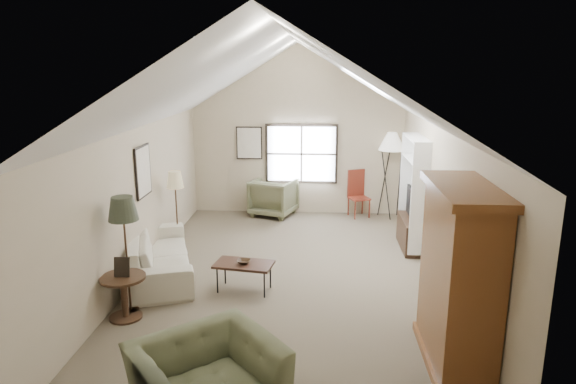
# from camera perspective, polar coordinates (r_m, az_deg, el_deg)

# --- Properties ---
(room_shell) EXTENTS (5.01, 8.01, 4.00)m
(room_shell) POSITION_cam_1_polar(r_m,az_deg,el_deg) (8.11, -0.18, 11.79)
(room_shell) COLOR #6F644F
(room_shell) RESTS_ON ground
(window) EXTENTS (1.72, 0.08, 1.42)m
(window) POSITION_cam_1_polar(r_m,az_deg,el_deg) (12.23, 1.51, 4.25)
(window) COLOR black
(window) RESTS_ON room_shell
(skylight) EXTENTS (0.80, 1.20, 0.52)m
(skylight) POSITION_cam_1_polar(r_m,az_deg,el_deg) (9.03, 8.65, 11.94)
(skylight) COLOR white
(skylight) RESTS_ON room_shell
(wall_art) EXTENTS (1.97, 3.71, 0.88)m
(wall_art) POSITION_cam_1_polar(r_m,az_deg,el_deg) (10.47, -9.82, 3.94)
(wall_art) COLOR black
(wall_art) RESTS_ON room_shell
(armoire) EXTENTS (0.60, 1.50, 2.20)m
(armoire) POSITION_cam_1_polar(r_m,az_deg,el_deg) (6.40, 18.46, -9.00)
(armoire) COLOR brown
(armoire) RESTS_ON ground
(tv_alcove) EXTENTS (0.32, 1.30, 2.10)m
(tv_alcove) POSITION_cam_1_polar(r_m,az_deg,el_deg) (10.14, 13.75, 0.07)
(tv_alcove) COLOR white
(tv_alcove) RESTS_ON ground
(media_console) EXTENTS (0.34, 1.18, 0.60)m
(media_console) POSITION_cam_1_polar(r_m,az_deg,el_deg) (10.37, 13.37, -4.49)
(media_console) COLOR #382316
(media_console) RESTS_ON ground
(tv_panel) EXTENTS (0.05, 0.90, 0.55)m
(tv_panel) POSITION_cam_1_polar(r_m,az_deg,el_deg) (10.19, 13.57, -1.18)
(tv_panel) COLOR black
(tv_panel) RESTS_ON media_console
(sofa) EXTENTS (1.75, 2.73, 0.74)m
(sofa) POSITION_cam_1_polar(r_m,az_deg,el_deg) (9.13, -14.16, -6.63)
(sofa) COLOR beige
(sofa) RESTS_ON ground
(armchair_far) EXTENTS (1.22, 1.24, 0.89)m
(armchair_far) POSITION_cam_1_polar(r_m,az_deg,el_deg) (12.23, -1.59, -0.58)
(armchair_far) COLOR #616546
(armchair_far) RESTS_ON ground
(coffee_table) EXTENTS (0.98, 0.65, 0.46)m
(coffee_table) POSITION_cam_1_polar(r_m,az_deg,el_deg) (8.31, -4.90, -9.37)
(coffee_table) COLOR #3C2418
(coffee_table) RESTS_ON ground
(bowl) EXTENTS (0.25, 0.25, 0.05)m
(bowl) POSITION_cam_1_polar(r_m,az_deg,el_deg) (8.21, -4.94, -7.71)
(bowl) COLOR #322414
(bowl) RESTS_ON coffee_table
(side_table) EXTENTS (0.81, 0.81, 0.64)m
(side_table) POSITION_cam_1_polar(r_m,az_deg,el_deg) (7.76, -17.72, -11.08)
(side_table) COLOR #3E2319
(side_table) RESTS_ON ground
(side_chair) EXTENTS (0.56, 0.56, 1.10)m
(side_chair) POSITION_cam_1_polar(r_m,az_deg,el_deg) (12.19, 7.92, -0.22)
(side_chair) COLOR maroon
(side_chair) RESTS_ON ground
(tripod_lamp) EXTENTS (0.76, 0.76, 2.05)m
(tripod_lamp) POSITION_cam_1_polar(r_m,az_deg,el_deg) (12.16, 11.29, 1.89)
(tripod_lamp) COLOR silver
(tripod_lamp) RESTS_ON ground
(dark_lamp) EXTENTS (0.54, 0.54, 1.77)m
(dark_lamp) POSITION_cam_1_polar(r_m,az_deg,el_deg) (7.72, -17.50, -6.64)
(dark_lamp) COLOR #262B1E
(dark_lamp) RESTS_ON ground
(tan_lamp) EXTENTS (0.40, 0.40, 1.59)m
(tan_lamp) POSITION_cam_1_polar(r_m,az_deg,el_deg) (10.09, -12.28, -2.00)
(tan_lamp) COLOR tan
(tan_lamp) RESTS_ON ground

